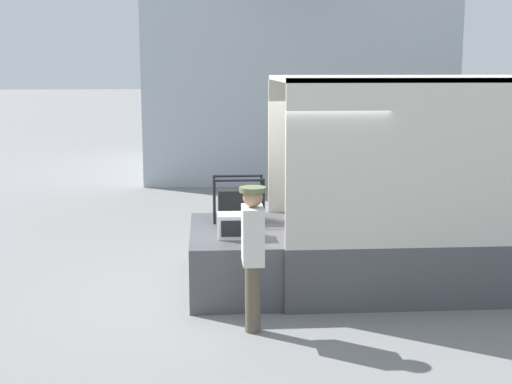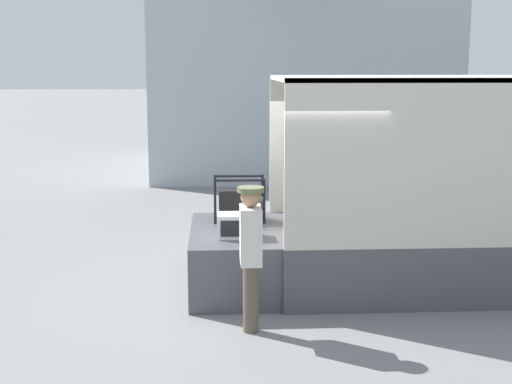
# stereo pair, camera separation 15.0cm
# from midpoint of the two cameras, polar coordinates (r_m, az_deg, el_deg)

# --- Properties ---
(ground_plane) EXTENTS (160.00, 160.00, 0.00)m
(ground_plane) POSITION_cam_midpoint_polar(r_m,az_deg,el_deg) (10.00, 2.00, -7.52)
(ground_plane) COLOR gray
(tailgate_deck) EXTENTS (1.17, 2.23, 0.82)m
(tailgate_deck) POSITION_cam_midpoint_polar(r_m,az_deg,el_deg) (9.85, -1.38, -5.31)
(tailgate_deck) COLOR #4C4C51
(tailgate_deck) RESTS_ON ground
(microwave) EXTENTS (0.47, 0.38, 0.31)m
(microwave) POSITION_cam_midpoint_polar(r_m,az_deg,el_deg) (9.28, -1.19, -2.69)
(microwave) COLOR white
(microwave) RESTS_ON tailgate_deck
(portable_generator) EXTENTS (0.73, 0.43, 0.64)m
(portable_generator) POSITION_cam_midpoint_polar(r_m,az_deg,el_deg) (10.23, -0.83, -0.98)
(portable_generator) COLOR black
(portable_generator) RESTS_ON tailgate_deck
(worker_person) EXTENTS (0.30, 0.44, 1.69)m
(worker_person) POSITION_cam_midpoint_polar(r_m,az_deg,el_deg) (8.07, 0.10, -4.19)
(worker_person) COLOR brown
(worker_person) RESTS_ON ground
(house_backdrop) EXTENTS (8.39, 8.03, 7.80)m
(house_backdrop) POSITION_cam_midpoint_polar(r_m,az_deg,el_deg) (21.67, 3.18, 12.65)
(house_backdrop) COLOR #A8B2BC
(house_backdrop) RESTS_ON ground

